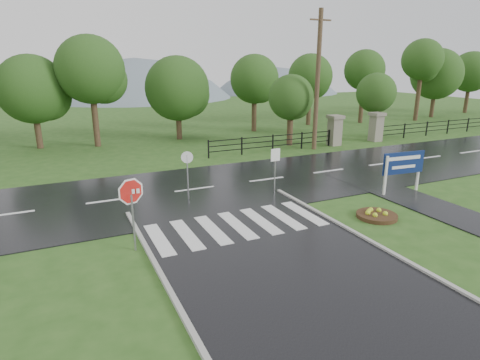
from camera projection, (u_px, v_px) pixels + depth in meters
name	position (u px, v px, depth m)	size (l,w,h in m)	color
ground	(314.00, 292.00, 10.85)	(120.00, 120.00, 0.00)	#2A511B
main_road	(195.00, 190.00, 19.54)	(90.00, 8.00, 0.04)	black
walkway	(421.00, 203.00, 17.77)	(2.20, 11.00, 0.04)	black
crosswalk	(237.00, 225.00, 15.18)	(6.50, 2.80, 0.02)	silver
pillar_west	(335.00, 130.00, 29.69)	(1.00, 1.00, 2.24)	gray
pillar_east	(376.00, 126.00, 31.31)	(1.00, 1.00, 2.24)	gray
fence_west	(273.00, 141.00, 27.69)	(9.58, 0.08, 1.20)	black
fence_east	(468.00, 123.00, 35.79)	(20.58, 0.08, 1.20)	black
hills	(118.00, 185.00, 73.17)	(102.00, 48.00, 48.00)	slate
treeline	(150.00, 140.00, 32.12)	(83.20, 5.20, 10.00)	#1F4415
stop_sign	(131.00, 198.00, 12.76)	(1.12, 0.36, 2.63)	#939399
estate_billboard	(403.00, 165.00, 18.74)	(2.27, 0.28, 1.99)	silver
flower_bed	(377.00, 215.00, 16.03)	(1.60, 1.60, 0.32)	#332111
reg_sign_small	(275.00, 162.00, 18.59)	(0.48, 0.06, 2.17)	#939399
reg_sign_round	(187.00, 170.00, 17.67)	(0.51, 0.17, 2.26)	#939399
utility_pole_east	(317.00, 81.00, 27.37)	(1.67, 0.31, 9.38)	#473523
entrance_tree_left	(291.00, 98.00, 29.14)	(3.29, 3.29, 5.17)	#3D2B1C
entrance_tree_right	(376.00, 93.00, 32.38)	(3.17, 3.17, 5.19)	#3D2B1C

